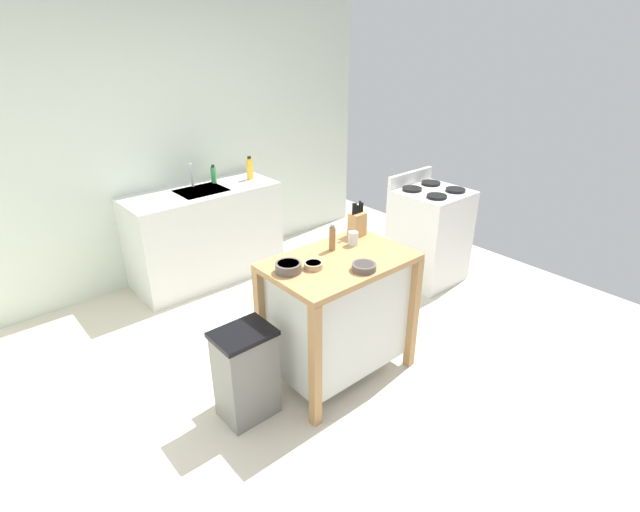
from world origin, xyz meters
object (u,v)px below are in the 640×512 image
knife_block (357,223)px  pepper_grinder (332,237)px  bottle_dish_soap (250,168)px  stove (429,235)px  bowl_stoneware_deep (288,267)px  sink_faucet (192,175)px  bottle_spray_cleaner (214,175)px  bowl_ceramic_wide (364,267)px  kitchen_island (339,311)px  drinking_cup (353,238)px  trash_bin (246,373)px  bowl_ceramic_small (313,265)px

knife_block → pepper_grinder: size_ratio=1.32×
bottle_dish_soap → stove: 1.86m
knife_block → bowl_stoneware_deep: 0.74m
sink_faucet → bottle_spray_cleaner: 0.22m
sink_faucet → bowl_ceramic_wide: bearing=-90.3°
kitchen_island → drinking_cup: bearing=26.1°
trash_bin → sink_faucet: sink_faucet is taller
kitchen_island → pepper_grinder: bearing=67.6°
kitchen_island → trash_bin: size_ratio=1.54×
drinking_cup → sink_faucet: bearing=95.9°
bowl_ceramic_wide → sink_faucet: (0.01, 2.28, 0.08)m
knife_block → sink_faucet: (-0.34, 1.86, 0.01)m
knife_block → bowl_ceramic_small: (-0.58, -0.20, -0.07)m
kitchen_island → pepper_grinder: (0.06, 0.14, 0.49)m
bottle_dish_soap → bottle_spray_cleaner: bearing=159.9°
knife_block → bowl_stoneware_deep: bearing=-169.4°
stove → kitchen_island: bearing=-163.0°
sink_faucet → bowl_ceramic_small: bearing=-96.5°
bowl_ceramic_wide → bowl_ceramic_small: 0.32m
kitchen_island → bottle_dish_soap: (0.57, 1.92, 0.50)m
knife_block → sink_faucet: 1.89m
bowl_ceramic_small → sink_faucet: (0.23, 2.06, 0.08)m
bowl_stoneware_deep → bowl_ceramic_small: 0.16m
pepper_grinder → bottle_spray_cleaner: size_ratio=1.09×
sink_faucet → bottle_dish_soap: bearing=-15.3°
knife_block → trash_bin: size_ratio=0.40×
knife_block → drinking_cup: (-0.14, -0.10, -0.05)m
knife_block → stove: (1.28, 0.29, -0.54)m
pepper_grinder → stove: bearing=12.8°
bowl_ceramic_wide → trash_bin: bowl_ceramic_wide is taller
bowl_ceramic_small → pepper_grinder: size_ratio=0.61×
pepper_grinder → stove: pepper_grinder is taller
stove → bowl_stoneware_deep: bearing=-168.0°
drinking_cup → stove: stove is taller
knife_block → bottle_dish_soap: size_ratio=1.12×
knife_block → bottle_dish_soap: bearing=83.2°
kitchen_island → bowl_ceramic_small: bearing=175.9°
bowl_ceramic_wide → bottle_spray_cleaner: (0.23, 2.25, 0.05)m
pepper_grinder → sink_faucet: bearing=91.1°
pepper_grinder → trash_bin: (-0.78, -0.07, -0.68)m
bowl_stoneware_deep → drinking_cup: 0.59m
sink_faucet → bottle_dish_soap: bottle_dish_soap is taller
bottle_spray_cleaner → kitchen_island: bearing=-96.5°
knife_block → bowl_ceramic_small: size_ratio=2.15×
bowl_ceramic_wide → drinking_cup: drinking_cup is taller
bowl_ceramic_wide → drinking_cup: bearing=55.9°
bowl_stoneware_deep → stove: 2.11m
trash_bin → sink_faucet: 2.25m
pepper_grinder → sink_faucet: size_ratio=0.88×
bowl_ceramic_wide → bottle_dish_soap: bearing=75.2°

